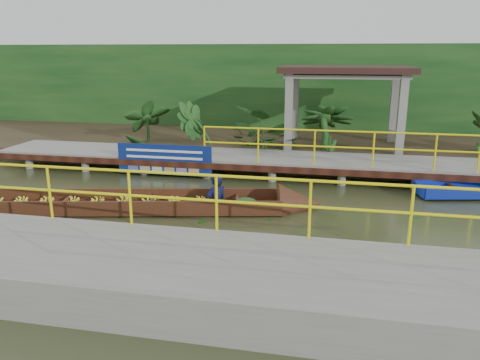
# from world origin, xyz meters

# --- Properties ---
(ground) EXTENTS (80.00, 80.00, 0.00)m
(ground) POSITION_xyz_m (0.00, 0.00, 0.00)
(ground) COLOR #2E3018
(ground) RESTS_ON ground
(land_strip) EXTENTS (30.00, 8.00, 0.45)m
(land_strip) POSITION_xyz_m (0.00, 7.50, 0.23)
(land_strip) COLOR #302618
(land_strip) RESTS_ON ground
(far_dock) EXTENTS (16.00, 2.06, 1.66)m
(far_dock) POSITION_xyz_m (0.02, 3.43, 0.48)
(far_dock) COLOR slate
(far_dock) RESTS_ON ground
(near_dock) EXTENTS (18.00, 2.40, 1.73)m
(near_dock) POSITION_xyz_m (1.00, -4.20, 0.30)
(near_dock) COLOR slate
(near_dock) RESTS_ON ground
(pavilion) EXTENTS (4.40, 3.00, 3.00)m
(pavilion) POSITION_xyz_m (3.00, 6.30, 2.82)
(pavilion) COLOR slate
(pavilion) RESTS_ON ground
(foliage_backdrop) EXTENTS (30.00, 0.80, 4.00)m
(foliage_backdrop) POSITION_xyz_m (0.00, 10.00, 2.00)
(foliage_backdrop) COLOR #133C16
(foliage_backdrop) RESTS_ON ground
(vendor_boat) EXTENTS (10.22, 3.10, 2.07)m
(vendor_boat) POSITION_xyz_m (-2.25, -0.62, 0.21)
(vendor_boat) COLOR #391D0F
(vendor_boat) RESTS_ON ground
(blue_banner) EXTENTS (2.95, 0.04, 0.92)m
(blue_banner) POSITION_xyz_m (-2.24, 2.48, 0.56)
(blue_banner) COLOR navy
(blue_banner) RESTS_ON ground
(tropical_plants) EXTENTS (14.07, 1.07, 1.33)m
(tropical_plants) POSITION_xyz_m (2.25, 5.30, 1.12)
(tropical_plants) COLOR #133C16
(tropical_plants) RESTS_ON ground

